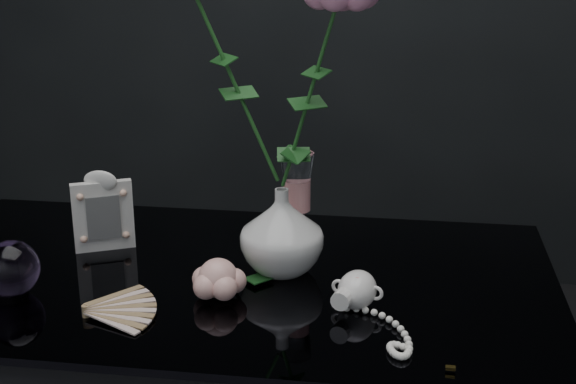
% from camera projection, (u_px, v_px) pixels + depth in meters
% --- Properties ---
extents(vase, '(0.17, 0.17, 0.14)m').
position_uv_depth(vase, '(282.00, 231.00, 1.27)').
color(vase, white).
rests_on(vase, table).
extents(wine_glass, '(0.06, 0.06, 0.18)m').
position_uv_depth(wine_glass, '(297.00, 207.00, 1.31)').
color(wine_glass, white).
rests_on(wine_glass, table).
extents(picture_frame, '(0.13, 0.12, 0.14)m').
position_uv_depth(picture_frame, '(103.00, 210.00, 1.35)').
color(picture_frame, silver).
rests_on(picture_frame, table).
extents(paperweight, '(0.10, 0.10, 0.08)m').
position_uv_depth(paperweight, '(11.00, 268.00, 1.20)').
color(paperweight, '#986DB2').
rests_on(paperweight, table).
extents(paper_fan, '(0.20, 0.16, 0.02)m').
position_uv_depth(paper_fan, '(86.00, 310.00, 1.14)').
color(paper_fan, beige).
rests_on(paper_fan, table).
extents(loose_rose, '(0.19, 0.21, 0.06)m').
position_uv_depth(loose_rose, '(218.00, 279.00, 1.19)').
color(loose_rose, '#FFAFA4').
rests_on(loose_rose, table).
extents(pearl_jar, '(0.24, 0.24, 0.06)m').
position_uv_depth(pearl_jar, '(357.00, 288.00, 1.17)').
color(pearl_jar, white).
rests_on(pearl_jar, table).
extents(roses, '(0.32, 0.12, 0.41)m').
position_uv_depth(roses, '(270.00, 60.00, 1.18)').
color(roses, '#E5B28E').
rests_on(roses, vase).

